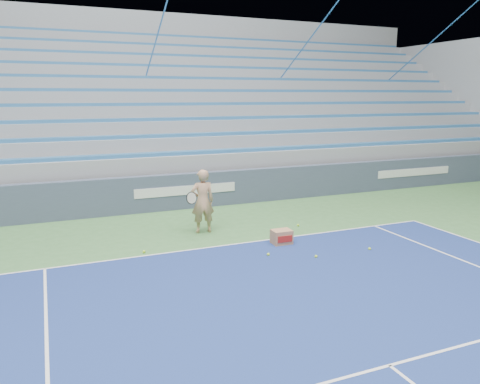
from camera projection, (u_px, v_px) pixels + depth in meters
name	position (u px, v px, depth m)	size (l,w,h in m)	color
sponsor_barrier	(185.00, 191.00, 14.54)	(30.00, 0.32, 1.10)	#3F4A61
bleachers	(145.00, 123.00, 19.34)	(31.00, 9.15, 7.30)	gray
tennis_player	(202.00, 201.00, 11.88)	(0.92, 0.84, 1.64)	tan
ball_box	(282.00, 237.00, 11.07)	(0.47, 0.37, 0.34)	#AD7854
tennis_ball_0	(316.00, 256.00, 10.14)	(0.07, 0.07, 0.07)	#C7F231
tennis_ball_1	(277.00, 241.00, 11.18)	(0.07, 0.07, 0.07)	#C7F231
tennis_ball_2	(370.00, 249.00, 10.65)	(0.07, 0.07, 0.07)	#C7F231
tennis_ball_3	(298.00, 225.00, 12.59)	(0.07, 0.07, 0.07)	#C7F231
tennis_ball_4	(144.00, 252.00, 10.46)	(0.07, 0.07, 0.07)	#C7F231
tennis_ball_5	(268.00, 254.00, 10.27)	(0.07, 0.07, 0.07)	#C7F231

